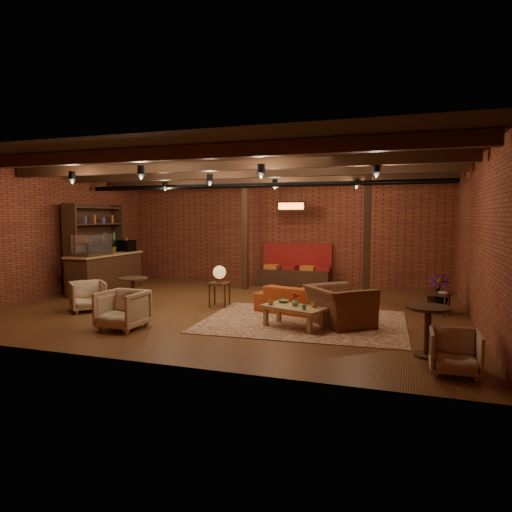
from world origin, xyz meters
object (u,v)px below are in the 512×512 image
(side_table_book, at_px, (439,295))
(plant_tall, at_px, (439,256))
(side_table_lamp, at_px, (219,275))
(round_table_right, at_px, (428,323))
(sofa, at_px, (304,300))
(armchair_a, at_px, (88,295))
(armchair_right, at_px, (340,299))
(armchair_b, at_px, (123,308))
(armchair_far, at_px, (455,350))
(coffee_table, at_px, (293,309))
(round_table_left, at_px, (133,287))

(side_table_book, bearing_deg, plant_tall, 90.00)
(side_table_lamp, distance_m, round_table_right, 5.05)
(sofa, xyz_separation_m, round_table_right, (2.39, -2.33, 0.21))
(sofa, height_order, plant_tall, plant_tall)
(armchair_a, bearing_deg, armchair_right, -43.26)
(armchair_a, relative_size, round_table_right, 0.96)
(side_table_book, relative_size, plant_tall, 0.23)
(side_table_lamp, height_order, armchair_b, side_table_lamp)
(armchair_far, xyz_separation_m, plant_tall, (0.00, 4.02, 0.89))
(armchair_a, relative_size, plant_tall, 0.30)
(round_table_right, relative_size, plant_tall, 0.31)
(round_table_right, bearing_deg, side_table_lamp, 150.47)
(coffee_table, distance_m, side_table_lamp, 2.55)
(round_table_left, xyz_separation_m, round_table_right, (6.17, -1.71, 0.04))
(side_table_lamp, relative_size, side_table_book, 1.72)
(round_table_left, bearing_deg, side_table_book, 11.52)
(armchair_far, bearing_deg, armchair_right, 129.96)
(armchair_b, bearing_deg, armchair_far, -3.86)
(side_table_lamp, height_order, plant_tall, plant_tall)
(coffee_table, height_order, armchair_b, armchair_b)
(sofa, distance_m, armchair_far, 4.04)
(armchair_a, height_order, armchair_b, armchair_b)
(armchair_b, distance_m, armchair_right, 4.05)
(coffee_table, bearing_deg, sofa, 93.94)
(round_table_left, distance_m, armchair_a, 0.97)
(sofa, distance_m, armchair_right, 1.21)
(round_table_right, xyz_separation_m, plant_tall, (0.32, 3.35, 0.71))
(armchair_right, relative_size, side_table_book, 2.10)
(armchair_right, distance_m, plant_tall, 2.68)
(sofa, height_order, side_table_book, sofa)
(sofa, xyz_separation_m, side_table_lamp, (-2.00, 0.16, 0.42))
(armchair_right, bearing_deg, armchair_far, -179.99)
(side_table_lamp, distance_m, armchair_far, 5.68)
(side_table_lamp, distance_m, side_table_book, 4.75)
(sofa, distance_m, armchair_a, 4.70)
(round_table_right, distance_m, plant_tall, 3.44)
(armchair_far, distance_m, plant_tall, 4.12)
(side_table_lamp, bearing_deg, armchair_far, -33.84)
(armchair_b, distance_m, side_table_book, 6.35)
(sofa, height_order, round_table_left, round_table_left)
(sofa, distance_m, armchair_b, 3.70)
(coffee_table, height_order, round_table_left, round_table_left)
(round_table_left, relative_size, armchair_right, 0.60)
(sofa, height_order, armchair_b, armchair_b)
(round_table_left, height_order, armchair_a, armchair_a)
(sofa, distance_m, side_table_book, 2.80)
(armchair_right, bearing_deg, side_table_lamp, 31.62)
(armchair_right, bearing_deg, side_table_book, -90.06)
(side_table_lamp, xyz_separation_m, round_table_left, (-1.78, -0.77, -0.25))
(armchair_far, bearing_deg, round_table_left, 159.98)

